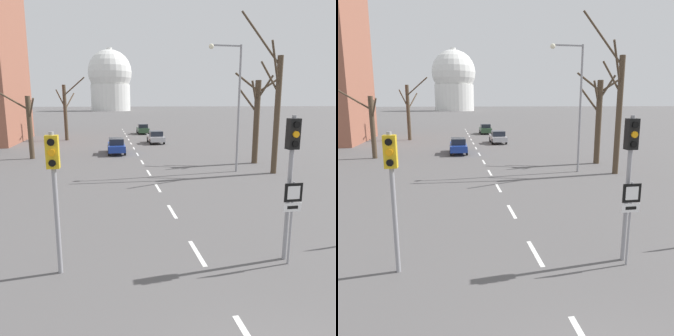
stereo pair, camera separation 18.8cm
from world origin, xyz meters
The scene contains 25 objects.
lane_stripe_1 centered at (0.00, 6.73, 0.00)m, with size 0.16×2.00×0.01m, color silver.
lane_stripe_2 centered at (0.00, 11.23, 0.00)m, with size 0.16×2.00×0.01m, color silver.
lane_stripe_3 centered at (0.00, 15.73, 0.00)m, with size 0.16×2.00×0.01m, color silver.
lane_stripe_4 centered at (0.00, 20.23, 0.00)m, with size 0.16×2.00×0.01m, color silver.
lane_stripe_5 centered at (0.00, 24.73, 0.00)m, with size 0.16×2.00×0.01m, color silver.
lane_stripe_6 centered at (0.00, 29.23, 0.00)m, with size 0.16×2.00×0.01m, color silver.
lane_stripe_7 centered at (0.00, 33.73, 0.00)m, with size 0.16×2.00×0.01m, color silver.
lane_stripe_8 centered at (0.00, 38.23, 0.00)m, with size 0.16×2.00×0.01m, color silver.
lane_stripe_9 centered at (0.00, 42.73, 0.00)m, with size 0.16×2.00×0.01m, color silver.
lane_stripe_10 centered at (0.00, 47.23, 0.00)m, with size 0.16×2.00×0.01m, color silver.
lane_stripe_11 centered at (0.00, 51.73, 0.00)m, with size 0.16×2.00×0.01m, color silver.
lane_stripe_12 centered at (0.00, 56.23, 0.00)m, with size 0.16×2.00×0.01m, color silver.
lane_stripe_13 centered at (0.00, 60.73, 0.00)m, with size 0.16×2.00×0.01m, color silver.
traffic_signal_near_right centered at (2.76, 5.78, 3.35)m, with size 0.36×0.34×4.79m.
traffic_signal_near_left centered at (-4.52, 6.20, 3.06)m, with size 0.36×0.34×4.36m.
route_sign_post centered at (2.70, 5.43, 1.89)m, with size 0.60×0.08×2.76m.
street_lamp_right centered at (6.21, 19.52, 5.60)m, with size 2.47×0.36×9.18m.
sedan_near_left centered at (3.16, 37.89, 0.81)m, with size 1.91×4.16×1.60m.
sedan_near_right centered at (-2.07, 30.16, 0.81)m, with size 1.76×4.56×1.59m.
sedan_mid_centre centered at (2.89, 50.80, 0.82)m, with size 1.85×4.02×1.65m.
bare_tree_left_near centered at (-9.96, 28.37, 3.14)m, with size 3.32×2.19×6.28m.
bare_tree_right_near centered at (9.50, 22.56, 3.95)m, with size 3.61×2.00×7.69m.
bare_tree_left_far centered at (-8.38, 43.51, 4.07)m, with size 3.92×3.49×8.48m.
bare_tree_right_far centered at (8.99, 18.43, 4.73)m, with size 2.99×2.68×11.32m.
capitol_dome centered at (0.00, 202.11, 17.88)m, with size 25.99×25.99×36.71m.
Camera 1 is at (-2.95, -3.54, 5.18)m, focal length 35.00 mm.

